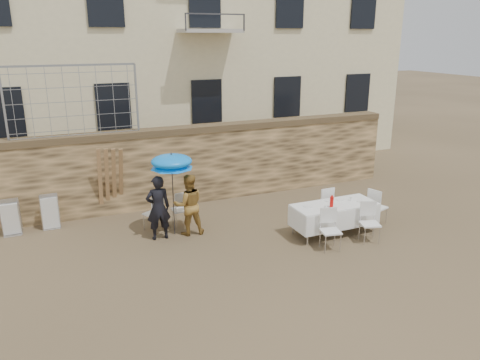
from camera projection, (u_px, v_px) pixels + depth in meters
name	position (u px, v px, depth m)	size (l,w,h in m)	color
ground	(265.00, 277.00, 9.51)	(80.00, 80.00, 0.00)	brown
stone_wall	(189.00, 165.00, 13.57)	(13.00, 0.50, 2.20)	olive
chain_link_fence	(73.00, 102.00, 11.85)	(3.20, 0.06, 1.80)	gray
man_suit	(158.00, 208.00, 11.10)	(0.58, 0.38, 1.58)	black
woman_dress	(189.00, 205.00, 11.39)	(0.74, 0.58, 1.53)	gold
umbrella	(172.00, 164.00, 11.03)	(1.02, 1.02, 1.92)	#3F3F44
couple_chair_left	(154.00, 212.00, 11.67)	(0.48, 0.48, 0.96)	white
couple_chair_right	(181.00, 208.00, 11.93)	(0.48, 0.48, 0.96)	white
banquet_table	(335.00, 206.00, 11.41)	(2.10, 0.85, 0.78)	white
soda_bottle	(332.00, 202.00, 11.15)	(0.09, 0.09, 0.26)	red
table_chair_front_left	(331.00, 230.00, 10.60)	(0.48, 0.48, 0.96)	white
table_chair_front_right	(370.00, 223.00, 11.01)	(0.48, 0.48, 0.96)	white
table_chair_back	(323.00, 204.00, 12.26)	(0.48, 0.48, 0.96)	white
table_chair_side	(377.00, 206.00, 12.10)	(0.48, 0.48, 0.96)	white
chair_stack_left	(11.00, 215.00, 11.55)	(0.46, 0.47, 0.92)	white
chair_stack_right	(50.00, 210.00, 11.89)	(0.46, 0.40, 0.92)	white
wood_planks	(112.00, 182.00, 12.40)	(0.70, 0.20, 2.00)	#A37749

